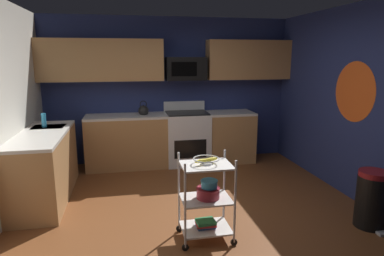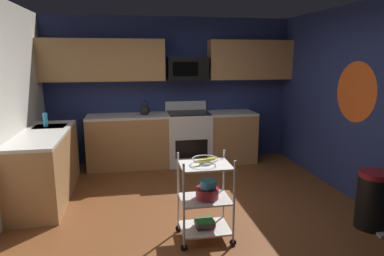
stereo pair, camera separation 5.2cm
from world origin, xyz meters
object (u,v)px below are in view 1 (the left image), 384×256
object	(u,v)px
fruit_bowl	(206,160)
kettle	(144,110)
mixing_bowl_small	(209,184)
book_stack	(206,224)
dish_soap_bottle	(44,120)
microwave	(186,69)
oven_range	(187,137)
mixing_bowl_large	(208,193)
rolling_cart	(206,199)
trash_can	(372,199)

from	to	relation	value
fruit_bowl	kettle	size ratio (longest dim) A/B	1.03
kettle	mixing_bowl_small	bearing A→B (deg)	-78.78
book_stack	dish_soap_bottle	bearing A→B (deg)	136.57
microwave	mixing_bowl_small	size ratio (longest dim) A/B	3.85
oven_range	book_stack	bearing A→B (deg)	-96.04
mixing_bowl_large	mixing_bowl_small	bearing A→B (deg)	-5.44
oven_range	dish_soap_bottle	bearing A→B (deg)	-160.32
kettle	fruit_bowl	bearing A→B (deg)	-79.49
rolling_cart	trash_can	world-z (taller)	rolling_cart
kettle	rolling_cart	bearing A→B (deg)	-79.49
book_stack	dish_soap_bottle	size ratio (longest dim) A/B	1.07
oven_range	fruit_bowl	distance (m)	2.67
fruit_bowl	dish_soap_bottle	xyz separation A→B (m)	(-1.94, 1.84, 0.14)
fruit_bowl	dish_soap_bottle	size ratio (longest dim) A/B	1.36
microwave	trash_can	size ratio (longest dim) A/B	1.06
fruit_bowl	book_stack	xyz separation A→B (m)	(-0.00, -0.00, -0.71)
fruit_bowl	kettle	distance (m)	2.67
fruit_bowl	trash_can	world-z (taller)	fruit_bowl
book_stack	rolling_cart	bearing A→B (deg)	180.00
trash_can	book_stack	bearing A→B (deg)	176.96
microwave	trash_can	distance (m)	3.55
mixing_bowl_large	mixing_bowl_small	size ratio (longest dim) A/B	1.38
mixing_bowl_large	dish_soap_bottle	world-z (taller)	dish_soap_bottle
kettle	mixing_bowl_large	bearing A→B (deg)	-79.00
oven_range	book_stack	distance (m)	2.66
rolling_cart	mixing_bowl_small	world-z (taller)	rolling_cart
oven_range	fruit_bowl	size ratio (longest dim) A/B	4.04
trash_can	rolling_cart	bearing A→B (deg)	176.96
book_stack	trash_can	world-z (taller)	trash_can
microwave	rolling_cart	size ratio (longest dim) A/B	0.77
fruit_bowl	trash_can	distance (m)	1.99
mixing_bowl_large	mixing_bowl_small	xyz separation A→B (m)	(0.01, -0.00, 0.10)
rolling_cart	book_stack	world-z (taller)	rolling_cart
mixing_bowl_small	kettle	size ratio (longest dim) A/B	0.69
rolling_cart	kettle	distance (m)	2.73
dish_soap_bottle	trash_can	bearing A→B (deg)	-26.74
book_stack	kettle	size ratio (longest dim) A/B	0.81
oven_range	mixing_bowl_large	distance (m)	2.64
rolling_cart	mixing_bowl_large	size ratio (longest dim) A/B	3.63
microwave	fruit_bowl	distance (m)	2.87
trash_can	mixing_bowl_large	bearing A→B (deg)	176.92
mixing_bowl_large	book_stack	world-z (taller)	mixing_bowl_large
fruit_bowl	mixing_bowl_large	xyz separation A→B (m)	(0.02, -0.00, -0.36)
microwave	book_stack	size ratio (longest dim) A/B	3.28
oven_range	rolling_cart	size ratio (longest dim) A/B	1.20
oven_range	rolling_cart	distance (m)	2.64
mixing_bowl_small	microwave	bearing A→B (deg)	84.90
kettle	oven_range	bearing A→B (deg)	0.29
oven_range	mixing_bowl_small	distance (m)	2.65
mixing_bowl_small	book_stack	size ratio (longest dim) A/B	0.85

